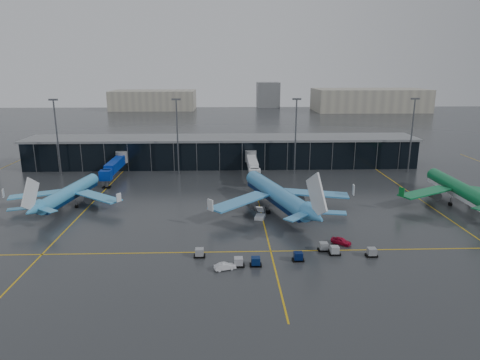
{
  "coord_description": "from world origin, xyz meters",
  "views": [
    {
      "loc": [
        1.21,
        -93.43,
        35.61
      ],
      "look_at": [
        5.0,
        18.0,
        6.0
      ],
      "focal_mm": 32.0,
      "sensor_mm": 36.0,
      "label": 1
    }
  ],
  "objects_px": {
    "mobile_airstair": "(260,215)",
    "service_van_white": "(225,266)",
    "airliner_aer_lingus": "(460,180)",
    "airliner_klm_near": "(276,184)",
    "baggage_carts": "(290,255)",
    "airliner_arkefly": "(69,185)",
    "service_van_red": "(341,241)"
  },
  "relations": [
    {
      "from": "mobile_airstair",
      "to": "baggage_carts",
      "type": "bearing_deg",
      "value": -65.08
    },
    {
      "from": "airliner_arkefly",
      "to": "baggage_carts",
      "type": "xyz_separation_m",
      "value": [
        53.23,
        -34.37,
        -4.9
      ]
    },
    {
      "from": "airliner_arkefly",
      "to": "mobile_airstair",
      "type": "xyz_separation_m",
      "value": [
        49.36,
        -11.81,
        -4.89
      ]
    },
    {
      "from": "airliner_klm_near",
      "to": "service_van_red",
      "type": "height_order",
      "value": "airliner_klm_near"
    },
    {
      "from": "service_van_red",
      "to": "airliner_klm_near",
      "type": "bearing_deg",
      "value": 66.64
    },
    {
      "from": "airliner_aer_lingus",
      "to": "baggage_carts",
      "type": "height_order",
      "value": "airliner_aer_lingus"
    },
    {
      "from": "mobile_airstair",
      "to": "service_van_white",
      "type": "xyz_separation_m",
      "value": [
        -8.51,
        -26.74,
        -0.12
      ]
    },
    {
      "from": "baggage_carts",
      "to": "mobile_airstair",
      "type": "bearing_deg",
      "value": 99.75
    },
    {
      "from": "airliner_klm_near",
      "to": "airliner_aer_lingus",
      "type": "relative_size",
      "value": 1.09
    },
    {
      "from": "mobile_airstair",
      "to": "service_van_red",
      "type": "bearing_deg",
      "value": -30.78
    },
    {
      "from": "airliner_klm_near",
      "to": "airliner_aer_lingus",
      "type": "xyz_separation_m",
      "value": [
        49.44,
        3.9,
        -0.54
      ]
    },
    {
      "from": "mobile_airstair",
      "to": "service_van_red",
      "type": "height_order",
      "value": "mobile_airstair"
    },
    {
      "from": "baggage_carts",
      "to": "airliner_arkefly",
      "type": "bearing_deg",
      "value": 147.15
    },
    {
      "from": "airliner_klm_near",
      "to": "airliner_aer_lingus",
      "type": "distance_m",
      "value": 49.59
    },
    {
      "from": "baggage_carts",
      "to": "airliner_aer_lingus",
      "type": "bearing_deg",
      "value": 33.11
    },
    {
      "from": "mobile_airstair",
      "to": "service_van_white",
      "type": "relative_size",
      "value": 0.93
    },
    {
      "from": "airliner_klm_near",
      "to": "baggage_carts",
      "type": "bearing_deg",
      "value": -108.55
    },
    {
      "from": "mobile_airstair",
      "to": "airliner_arkefly",
      "type": "bearing_deg",
      "value": -178.29
    },
    {
      "from": "airliner_arkefly",
      "to": "service_van_white",
      "type": "height_order",
      "value": "airliner_arkefly"
    },
    {
      "from": "airliner_klm_near",
      "to": "baggage_carts",
      "type": "relative_size",
      "value": 1.27
    },
    {
      "from": "airliner_arkefly",
      "to": "baggage_carts",
      "type": "distance_m",
      "value": 63.55
    },
    {
      "from": "mobile_airstair",
      "to": "service_van_white",
      "type": "height_order",
      "value": "mobile_airstair"
    },
    {
      "from": "service_van_red",
      "to": "airliner_arkefly",
      "type": "bearing_deg",
      "value": 107.24
    },
    {
      "from": "airliner_aer_lingus",
      "to": "mobile_airstair",
      "type": "height_order",
      "value": "airliner_aer_lingus"
    },
    {
      "from": "airliner_klm_near",
      "to": "airliner_arkefly",
      "type": "bearing_deg",
      "value": 156.97
    },
    {
      "from": "mobile_airstair",
      "to": "service_van_red",
      "type": "distance_m",
      "value": 22.35
    },
    {
      "from": "airliner_arkefly",
      "to": "mobile_airstair",
      "type": "bearing_deg",
      "value": -4.59
    },
    {
      "from": "airliner_aer_lingus",
      "to": "baggage_carts",
      "type": "relative_size",
      "value": 1.17
    },
    {
      "from": "airliner_arkefly",
      "to": "airliner_klm_near",
      "type": "distance_m",
      "value": 54.24
    },
    {
      "from": "airliner_aer_lingus",
      "to": "service_van_red",
      "type": "xyz_separation_m",
      "value": [
        -38.48,
        -26.21,
        -5.67
      ]
    },
    {
      "from": "airliner_aer_lingus",
      "to": "baggage_carts",
      "type": "distance_m",
      "value": 60.13
    },
    {
      "from": "airliner_arkefly",
      "to": "airliner_aer_lingus",
      "type": "distance_m",
      "value": 103.4
    }
  ]
}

